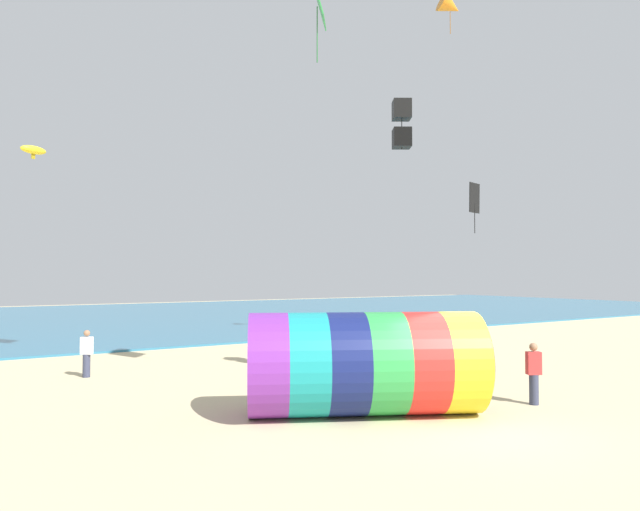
{
  "coord_description": "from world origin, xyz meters",
  "views": [
    {
      "loc": [
        -9.64,
        -9.0,
        3.39
      ],
      "look_at": [
        -1.33,
        4.18,
        3.91
      ],
      "focal_mm": 32.0,
      "sensor_mm": 36.0,
      "label": 1
    }
  ],
  "objects_px": {
    "kite_black_box": "(402,124)",
    "bystander_far_left": "(87,353)",
    "giant_inflatable_tube": "(365,363)",
    "kite_yellow_parafoil": "(33,150)",
    "bystander_mid_beach": "(281,334)",
    "kite_black_diamond": "(474,199)",
    "kite_handler": "(534,373)",
    "bystander_near_water": "(348,350)",
    "kite_orange_delta": "(450,6)"
  },
  "relations": [
    {
      "from": "kite_black_box",
      "to": "bystander_near_water",
      "type": "height_order",
      "value": "kite_black_box"
    },
    {
      "from": "giant_inflatable_tube",
      "to": "kite_handler",
      "type": "distance_m",
      "value": 4.64
    },
    {
      "from": "kite_black_box",
      "to": "bystander_near_water",
      "type": "relative_size",
      "value": 0.88
    },
    {
      "from": "kite_black_box",
      "to": "bystander_far_left",
      "type": "xyz_separation_m",
      "value": [
        -7.74,
        6.86,
        -7.2
      ]
    },
    {
      "from": "bystander_near_water",
      "to": "bystander_mid_beach",
      "type": "distance_m",
      "value": 6.06
    },
    {
      "from": "kite_yellow_parafoil",
      "to": "bystander_near_water",
      "type": "xyz_separation_m",
      "value": [
        9.38,
        -0.24,
        -5.59
      ]
    },
    {
      "from": "kite_yellow_parafoil",
      "to": "bystander_mid_beach",
      "type": "height_order",
      "value": "kite_yellow_parafoil"
    },
    {
      "from": "giant_inflatable_tube",
      "to": "bystander_mid_beach",
      "type": "height_order",
      "value": "giant_inflatable_tube"
    },
    {
      "from": "kite_handler",
      "to": "kite_yellow_parafoil",
      "type": "height_order",
      "value": "kite_yellow_parafoil"
    },
    {
      "from": "kite_handler",
      "to": "kite_black_box",
      "type": "xyz_separation_m",
      "value": [
        -1.4,
        3.57,
        7.17
      ]
    },
    {
      "from": "giant_inflatable_tube",
      "to": "kite_yellow_parafoil",
      "type": "distance_m",
      "value": 9.78
    },
    {
      "from": "giant_inflatable_tube",
      "to": "kite_yellow_parafoil",
      "type": "bearing_deg",
      "value": 146.32
    },
    {
      "from": "bystander_far_left",
      "to": "kite_yellow_parafoil",
      "type": "bearing_deg",
      "value": -115.56
    },
    {
      "from": "giant_inflatable_tube",
      "to": "kite_black_diamond",
      "type": "height_order",
      "value": "kite_black_diamond"
    },
    {
      "from": "giant_inflatable_tube",
      "to": "kite_black_diamond",
      "type": "relative_size",
      "value": 2.82
    },
    {
      "from": "kite_handler",
      "to": "bystander_far_left",
      "type": "xyz_separation_m",
      "value": [
        -9.14,
        10.43,
        -0.03
      ]
    },
    {
      "from": "kite_black_diamond",
      "to": "kite_orange_delta",
      "type": "height_order",
      "value": "kite_orange_delta"
    },
    {
      "from": "giant_inflatable_tube",
      "to": "bystander_near_water",
      "type": "relative_size",
      "value": 3.46
    },
    {
      "from": "kite_yellow_parafoil",
      "to": "bystander_mid_beach",
      "type": "xyz_separation_m",
      "value": [
        10.14,
        5.77,
        -5.63
      ]
    },
    {
      "from": "bystander_near_water",
      "to": "bystander_far_left",
      "type": "relative_size",
      "value": 1.13
    },
    {
      "from": "kite_orange_delta",
      "to": "bystander_far_left",
      "type": "xyz_separation_m",
      "value": [
        -16.06,
        0.7,
        -15.46
      ]
    },
    {
      "from": "kite_orange_delta",
      "to": "kite_handler",
      "type": "bearing_deg",
      "value": -125.39
    },
    {
      "from": "bystander_mid_beach",
      "to": "kite_handler",
      "type": "bearing_deg",
      "value": -84.72
    },
    {
      "from": "kite_black_diamond",
      "to": "kite_yellow_parafoil",
      "type": "bearing_deg",
      "value": -175.95
    },
    {
      "from": "kite_yellow_parafoil",
      "to": "kite_orange_delta",
      "type": "distance_m",
      "value": 20.92
    },
    {
      "from": "giant_inflatable_tube",
      "to": "bystander_mid_beach",
      "type": "bearing_deg",
      "value": 72.44
    },
    {
      "from": "bystander_mid_beach",
      "to": "bystander_far_left",
      "type": "distance_m",
      "value": 8.17
    },
    {
      "from": "bystander_mid_beach",
      "to": "kite_black_diamond",
      "type": "bearing_deg",
      "value": -33.62
    },
    {
      "from": "bystander_far_left",
      "to": "bystander_mid_beach",
      "type": "bearing_deg",
      "value": 9.93
    },
    {
      "from": "kite_handler",
      "to": "kite_yellow_parafoil",
      "type": "xyz_separation_m",
      "value": [
        -11.23,
        6.07,
        5.68
      ]
    },
    {
      "from": "kite_handler",
      "to": "kite_black_box",
      "type": "height_order",
      "value": "kite_black_box"
    },
    {
      "from": "kite_handler",
      "to": "bystander_far_left",
      "type": "bearing_deg",
      "value": 131.24
    },
    {
      "from": "kite_black_diamond",
      "to": "kite_handler",
      "type": "bearing_deg",
      "value": -128.48
    },
    {
      "from": "kite_yellow_parafoil",
      "to": "kite_black_diamond",
      "type": "bearing_deg",
      "value": 4.05
    },
    {
      "from": "bystander_far_left",
      "to": "bystander_near_water",
      "type": "bearing_deg",
      "value": -32.29
    },
    {
      "from": "bystander_far_left",
      "to": "giant_inflatable_tube",
      "type": "bearing_deg",
      "value": -61.89
    },
    {
      "from": "kite_black_diamond",
      "to": "bystander_far_left",
      "type": "relative_size",
      "value": 1.39
    },
    {
      "from": "bystander_far_left",
      "to": "kite_orange_delta",
      "type": "bearing_deg",
      "value": -2.49
    },
    {
      "from": "giant_inflatable_tube",
      "to": "kite_yellow_parafoil",
      "type": "height_order",
      "value": "kite_yellow_parafoil"
    },
    {
      "from": "kite_yellow_parafoil",
      "to": "bystander_near_water",
      "type": "bearing_deg",
      "value": -1.48
    },
    {
      "from": "giant_inflatable_tube",
      "to": "bystander_far_left",
      "type": "bearing_deg",
      "value": 118.11
    },
    {
      "from": "bystander_near_water",
      "to": "bystander_mid_beach",
      "type": "xyz_separation_m",
      "value": [
        0.76,
        6.02,
        -0.04
      ]
    },
    {
      "from": "kite_black_box",
      "to": "kite_yellow_parafoil",
      "type": "xyz_separation_m",
      "value": [
        -9.83,
        2.5,
        -1.49
      ]
    },
    {
      "from": "kite_black_diamond",
      "to": "bystander_near_water",
      "type": "xyz_separation_m",
      "value": [
        -7.63,
        -1.45,
        -5.72
      ]
    },
    {
      "from": "kite_black_box",
      "to": "bystander_mid_beach",
      "type": "distance_m",
      "value": 10.92
    },
    {
      "from": "kite_orange_delta",
      "to": "giant_inflatable_tube",
      "type": "bearing_deg",
      "value": -143.86
    },
    {
      "from": "kite_black_diamond",
      "to": "bystander_mid_beach",
      "type": "xyz_separation_m",
      "value": [
        -6.87,
        4.57,
        -5.76
      ]
    },
    {
      "from": "bystander_near_water",
      "to": "kite_handler",
      "type": "bearing_deg",
      "value": -72.35
    },
    {
      "from": "bystander_mid_beach",
      "to": "giant_inflatable_tube",
      "type": "bearing_deg",
      "value": -107.56
    },
    {
      "from": "giant_inflatable_tube",
      "to": "kite_yellow_parafoil",
      "type": "relative_size",
      "value": 8.55
    }
  ]
}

